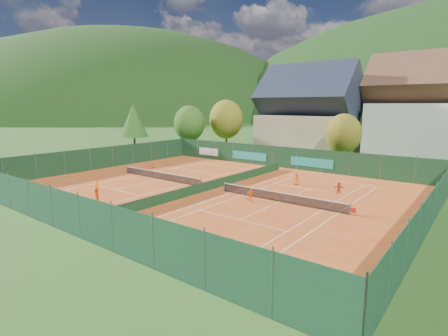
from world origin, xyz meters
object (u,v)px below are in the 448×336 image
player_left_near (97,186)px  chalet (308,117)px  player_right_near (251,195)px  ball_hopper (247,259)px  player_left_mid (96,195)px  player_right_far_a (296,178)px  player_right_far_b (339,188)px  player_left_far (153,171)px  hotel_block_a (440,114)px

player_left_near → chalet: bearing=71.3°
chalet → player_right_near: (8.84, -31.52, -5.98)m
ball_hopper → player_left_mid: size_ratio=0.64×
player_right_near → player_right_far_a: size_ratio=0.89×
player_right_near → player_right_far_b: 9.40m
player_left_mid → player_right_near: size_ratio=0.97×
ball_hopper → player_left_near: size_ratio=0.59×
ball_hopper → player_right_far_b: size_ratio=0.66×
player_left_far → player_right_far_b: player_left_far is taller
player_right_near → player_right_far_b: (5.40, 7.70, -0.04)m
player_left_far → player_right_far_b: size_ratio=1.14×
chalet → player_right_far_a: chalet is taller
chalet → ball_hopper: 46.18m
player_left_near → player_left_far: size_ratio=0.98×
chalet → player_left_far: chalet is taller
player_right_far_b → player_left_mid: bearing=18.1°
player_left_far → player_left_mid: bearing=135.2°
player_left_mid → player_right_far_a: bearing=70.1°
player_left_mid → player_right_far_a: (11.39, 17.55, 0.10)m
player_left_mid → chalet: bearing=99.8°
player_right_far_b → player_right_far_a: bearing=-38.9°
chalet → player_right_far_a: 25.14m
ball_hopper → player_right_far_a: (-6.97, 20.19, 0.17)m
chalet → player_left_mid: 40.76m
ball_hopper → player_left_mid: 18.55m
chalet → player_left_mid: bearing=-93.3°
ball_hopper → player_left_far: (-23.33, 13.76, 0.13)m
chalet → player_left_near: (-5.28, -38.30, -5.95)m
hotel_block_a → player_left_near: hotel_block_a is taller
chalet → player_left_mid: size_ratio=12.94×
chalet → ball_hopper: bearing=-69.5°
player_right_far_b → player_right_near: bearing=28.3°
hotel_block_a → player_right_far_b: hotel_block_a is taller
player_right_far_a → player_left_mid: bearing=45.4°
player_left_far → player_right_near: player_left_far is taller
chalet → player_left_near: size_ratio=11.97×
player_left_far → player_right_far_a: size_ratio=0.95×
hotel_block_a → player_left_mid: (-21.33, -46.25, -6.76)m
player_right_near → player_right_far_a: 8.83m
chalet → player_left_mid: chalet is taller
player_left_mid → player_right_near: 14.18m
player_left_near → player_right_far_b: 24.30m
ball_hopper → player_right_far_b: player_right_far_b is taller
chalet → player_right_near: size_ratio=12.56×
player_left_near → player_left_far: bearing=91.6°
hotel_block_a → player_left_far: hotel_block_a is taller
player_right_far_a → player_left_far: bearing=9.8°
ball_hopper → player_right_far_a: size_ratio=0.55×
player_left_near → player_right_far_a: (14.33, 15.61, 0.05)m
player_left_near → player_right_far_b: size_ratio=1.12×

